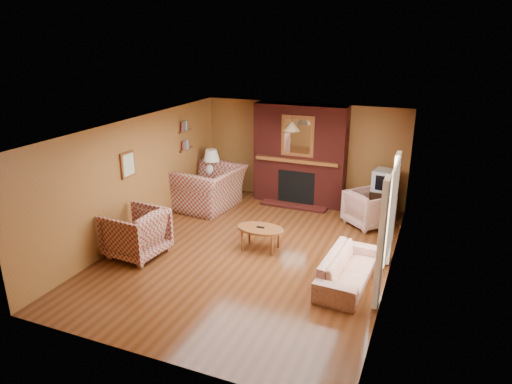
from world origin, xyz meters
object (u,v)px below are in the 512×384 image
at_px(floral_sofa, 348,269).
at_px(floral_armchair, 369,209).
at_px(tv_stand, 383,203).
at_px(side_table, 212,187).
at_px(plaid_loveseat, 209,188).
at_px(table_lamp, 212,161).
at_px(coffee_table, 260,230).
at_px(crt_tv, 386,180).
at_px(fireplace, 300,156).
at_px(plaid_armchair, 136,233).

xyz_separation_m(floral_sofa, floral_armchair, (-0.08, 2.57, 0.13)).
bearing_deg(tv_stand, side_table, -174.17).
bearing_deg(plaid_loveseat, table_lamp, -153.24).
height_order(floral_sofa, floral_armchair, floral_armchair).
height_order(plaid_loveseat, side_table, plaid_loveseat).
xyz_separation_m(coffee_table, tv_stand, (1.95, 2.61, -0.08)).
bearing_deg(floral_armchair, coffee_table, 90.19).
bearing_deg(table_lamp, crt_tv, 4.74).
distance_m(plaid_loveseat, tv_stand, 4.03).
relative_size(floral_sofa, side_table, 3.03).
height_order(table_lamp, crt_tv, table_lamp).
relative_size(floral_sofa, tv_stand, 2.82).
distance_m(coffee_table, crt_tv, 3.29).
height_order(fireplace, plaid_loveseat, fireplace).
bearing_deg(coffee_table, tv_stand, 53.23).
bearing_deg(tv_stand, floral_sofa, -91.65).
height_order(plaid_armchair, floral_armchair, plaid_armchair).
height_order(fireplace, crt_tv, fireplace).
height_order(floral_sofa, coffee_table, floral_sofa).
relative_size(floral_sofa, table_lamp, 2.60).
height_order(plaid_armchair, floral_sofa, plaid_armchair).
height_order(plaid_armchair, table_lamp, table_lamp).
relative_size(plaid_loveseat, tv_stand, 2.41).
bearing_deg(crt_tv, plaid_armchair, -137.25).
xyz_separation_m(fireplace, tv_stand, (2.05, -0.18, -0.87)).
bearing_deg(coffee_table, side_table, 134.19).
distance_m(floral_armchair, crt_tv, 0.84).
relative_size(coffee_table, table_lamp, 1.35).
height_order(floral_armchair, tv_stand, floral_armchair).
bearing_deg(side_table, coffee_table, -45.81).
bearing_deg(crt_tv, floral_sofa, -92.67).
bearing_deg(floral_sofa, side_table, 57.57).
height_order(fireplace, coffee_table, fireplace).
distance_m(plaid_armchair, table_lamp, 3.39).
distance_m(fireplace, coffee_table, 2.91).
xyz_separation_m(fireplace, coffee_table, (0.10, -2.80, -0.79)).
distance_m(floral_sofa, tv_stand, 3.23).
bearing_deg(plaid_armchair, floral_sofa, 102.42).
relative_size(side_table, crt_tv, 1.01).
relative_size(fireplace, tv_stand, 3.83).
relative_size(fireplace, plaid_armchair, 2.44).
bearing_deg(tv_stand, plaid_loveseat, -164.87).
distance_m(plaid_armchair, tv_stand, 5.45).
bearing_deg(floral_sofa, floral_armchair, 5.10).
xyz_separation_m(table_lamp, tv_stand, (4.15, 0.35, -0.65)).
bearing_deg(fireplace, side_table, -165.71).
bearing_deg(table_lamp, side_table, 90.00).
xyz_separation_m(plaid_armchair, coffee_table, (2.05, 1.09, -0.05)).
relative_size(fireplace, floral_sofa, 1.36).
relative_size(tv_stand, crt_tv, 1.09).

